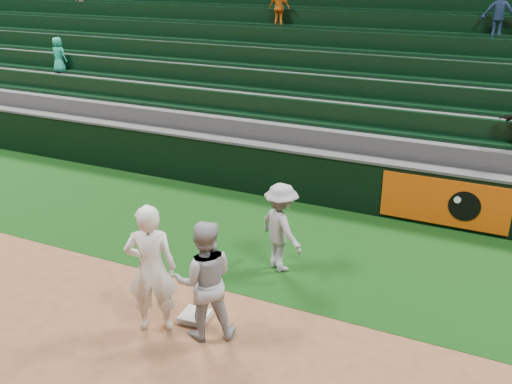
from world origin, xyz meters
TOP-DOWN VIEW (x-y plane):
  - ground at (0.00, 0.00)m, footprint 70.00×70.00m
  - foul_grass at (0.00, 3.00)m, footprint 36.00×4.20m
  - first_base at (-0.00, -0.03)m, footprint 0.46×0.46m
  - first_baseman at (-0.44, -0.48)m, footprint 0.89×0.78m
  - baserunner at (0.36, -0.29)m, footprint 1.14×1.08m
  - base_coach at (0.59, 2.01)m, footprint 1.23×1.08m
  - field_wall at (0.03, 5.20)m, footprint 36.00×0.45m
  - stadium_seating at (-0.00, 8.97)m, footprint 36.00×5.95m

SIDE VIEW (x-z plane):
  - ground at x=0.00m, z-range 0.00..0.00m
  - foul_grass at x=0.00m, z-range 0.00..0.01m
  - first_base at x=0.00m, z-range 0.00..0.10m
  - field_wall at x=0.03m, z-range 0.01..1.26m
  - base_coach at x=0.59m, z-range 0.01..1.66m
  - baserunner at x=0.36m, z-range 0.00..1.87m
  - first_baseman at x=-0.44m, z-range 0.00..2.05m
  - stadium_seating at x=0.00m, z-range -0.87..4.27m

